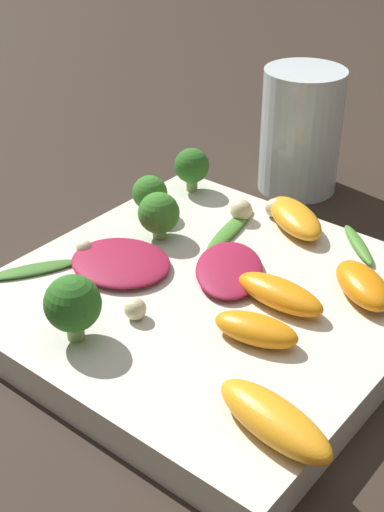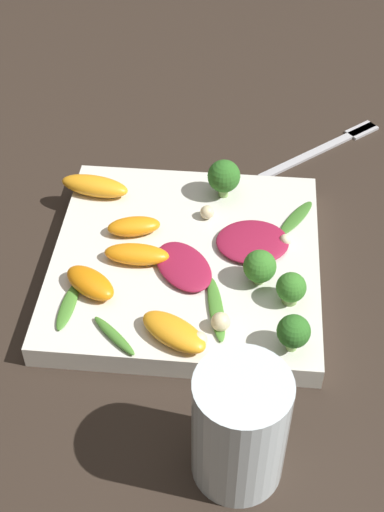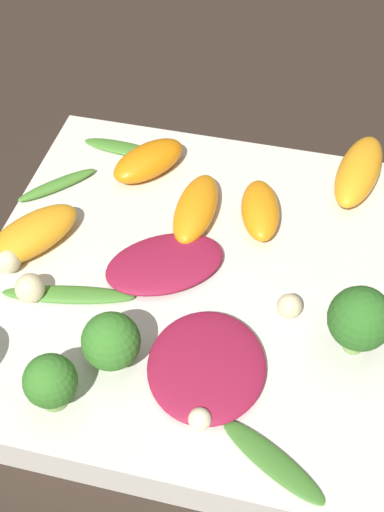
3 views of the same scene
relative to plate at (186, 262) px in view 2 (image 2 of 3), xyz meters
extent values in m
plane|color=#2D231C|center=(0.00, 0.00, -0.01)|extent=(2.40, 2.40, 0.00)
cube|color=silver|center=(0.00, 0.00, 0.00)|extent=(0.28, 0.28, 0.03)
cylinder|color=silver|center=(-0.07, 0.23, 0.05)|extent=(0.08, 0.08, 0.12)
cube|color=#B2B2B7|center=(-0.15, -0.23, -0.01)|extent=(0.16, 0.14, 0.01)
cube|color=#B2B2B7|center=(-0.21, -0.28, -0.01)|extent=(0.05, 0.04, 0.01)
ellipsoid|color=maroon|center=(-0.07, -0.02, 0.02)|extent=(0.09, 0.08, 0.01)
ellipsoid|color=maroon|center=(0.00, 0.02, 0.02)|extent=(0.09, 0.09, 0.01)
ellipsoid|color=orange|center=(0.05, 0.01, 0.02)|extent=(0.07, 0.03, 0.02)
ellipsoid|color=orange|center=(0.00, 0.11, 0.02)|extent=(0.08, 0.06, 0.02)
ellipsoid|color=orange|center=(0.06, -0.03, 0.02)|extent=(0.06, 0.04, 0.02)
ellipsoid|color=orange|center=(0.09, 0.06, 0.02)|extent=(0.07, 0.06, 0.02)
ellipsoid|color=orange|center=(0.11, -0.09, 0.02)|extent=(0.08, 0.04, 0.02)
cylinder|color=#84AD5B|center=(-0.03, -0.10, 0.02)|extent=(0.01, 0.01, 0.02)
sphere|color=#2D6B23|center=(-0.03, -0.10, 0.04)|extent=(0.04, 0.04, 0.04)
cylinder|color=#84AD5B|center=(-0.11, 0.12, 0.02)|extent=(0.01, 0.01, 0.02)
sphere|color=#2D6B23|center=(-0.11, 0.12, 0.04)|extent=(0.03, 0.03, 0.03)
cylinder|color=#7A9E51|center=(-0.11, 0.06, 0.02)|extent=(0.02, 0.02, 0.01)
sphere|color=#387A28|center=(-0.11, 0.06, 0.03)|extent=(0.03, 0.03, 0.03)
cylinder|color=#84AD5B|center=(-0.08, 0.03, 0.02)|extent=(0.01, 0.01, 0.01)
sphere|color=#387A28|center=(-0.08, 0.03, 0.03)|extent=(0.03, 0.03, 0.03)
ellipsoid|color=#47842D|center=(0.06, 0.12, 0.02)|extent=(0.05, 0.05, 0.01)
ellipsoid|color=#47842D|center=(0.11, 0.09, 0.02)|extent=(0.02, 0.06, 0.00)
ellipsoid|color=#47842D|center=(-0.04, 0.08, 0.02)|extent=(0.03, 0.08, 0.01)
ellipsoid|color=#3D7528|center=(-0.12, -0.07, 0.01)|extent=(0.05, 0.07, 0.00)
sphere|color=beige|center=(-0.02, 0.12, 0.02)|extent=(0.02, 0.02, 0.02)
sphere|color=beige|center=(-0.04, 0.10, 0.02)|extent=(0.02, 0.02, 0.02)
sphere|color=beige|center=(-0.02, -0.06, 0.02)|extent=(0.02, 0.02, 0.02)
sphere|color=beige|center=(-0.10, -0.02, 0.02)|extent=(0.01, 0.01, 0.01)
camera|label=1|loc=(0.26, -0.34, 0.31)|focal=50.00mm
camera|label=2|loc=(-0.06, 0.53, 0.54)|focal=50.00mm
camera|label=3|loc=(-0.29, -0.07, 0.36)|focal=50.00mm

